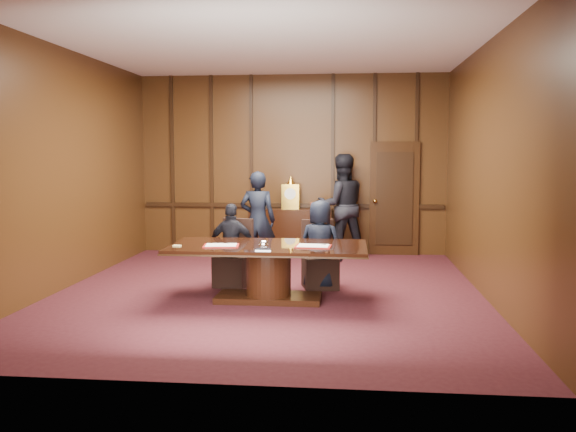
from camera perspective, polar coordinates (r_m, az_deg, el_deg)
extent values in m
plane|color=#340E13|center=(8.77, -1.84, -7.13)|extent=(7.00, 7.00, 0.00)
plane|color=silver|center=(8.67, -1.92, 16.02)|extent=(7.00, 7.00, 0.00)
cube|color=black|center=(12.02, 0.36, 4.82)|extent=(6.00, 0.04, 3.50)
cube|color=black|center=(5.10, -7.15, 3.32)|extent=(6.00, 0.04, 3.50)
cube|color=black|center=(9.43, -20.31, 4.16)|extent=(0.04, 7.00, 3.50)
cube|color=black|center=(8.67, 18.24, 4.11)|extent=(0.04, 7.00, 3.50)
cube|color=black|center=(12.03, 0.35, 1.01)|extent=(5.90, 0.05, 0.08)
cube|color=black|center=(11.99, 9.91, 1.62)|extent=(0.95, 0.06, 2.20)
sphere|color=gold|center=(11.90, 8.15, 1.38)|extent=(0.08, 0.08, 0.08)
cube|color=black|center=(11.88, 0.25, -1.48)|extent=(1.60, 0.45, 0.90)
cube|color=black|center=(12.03, -3.08, -3.42)|extent=(0.12, 0.40, 0.06)
cube|color=black|center=(11.89, 3.61, -3.53)|extent=(0.12, 0.40, 0.06)
cube|color=gold|center=(11.81, 0.25, 1.84)|extent=(0.34, 0.18, 0.48)
cylinder|color=white|center=(11.70, 0.20, 2.10)|extent=(0.22, 0.03, 0.22)
cone|color=gold|center=(11.79, 0.25, 3.39)|extent=(0.14, 0.14, 0.16)
cube|color=black|center=(11.90, -2.38, 1.24)|extent=(0.18, 0.04, 0.22)
cube|color=red|center=(11.80, 2.68, 0.96)|extent=(0.22, 0.12, 0.12)
cube|color=black|center=(8.26, -1.82, -7.65)|extent=(1.40, 0.60, 0.08)
cylinder|color=black|center=(8.19, -1.83, -5.27)|extent=(0.60, 0.60, 0.62)
cube|color=black|center=(8.13, -1.84, -3.06)|extent=(2.62, 1.32, 0.02)
cube|color=black|center=(8.13, -1.84, -2.92)|extent=(2.60, 1.30, 0.06)
cube|color=maroon|center=(8.06, -6.27, -2.77)|extent=(0.50, 0.39, 0.01)
cube|color=white|center=(8.06, -6.27, -2.70)|extent=(0.43, 0.33, 0.01)
cube|color=maroon|center=(7.96, 2.37, -2.84)|extent=(0.48, 0.36, 0.01)
cube|color=white|center=(7.96, 2.38, -2.78)|extent=(0.42, 0.30, 0.01)
cube|color=white|center=(7.69, -2.29, -3.16)|extent=(0.20, 0.14, 0.01)
ellipsoid|color=white|center=(7.68, -2.29, -2.74)|extent=(0.13, 0.13, 0.10)
cube|color=#E9CA72|center=(8.13, -10.35, -2.75)|extent=(0.11, 0.09, 0.01)
cube|color=black|center=(9.15, -5.17, -5.13)|extent=(0.57, 0.57, 0.46)
cube|color=black|center=(9.26, -4.69, -1.92)|extent=(0.48, 0.16, 0.55)
cylinder|color=black|center=(9.02, -6.66, -6.05)|extent=(0.04, 0.04, 0.23)
cylinder|color=black|center=(9.33, -3.72, -5.62)|extent=(0.04, 0.04, 0.23)
cube|color=black|center=(8.99, 3.02, -5.30)|extent=(0.58, 0.58, 0.46)
cube|color=black|center=(9.12, 2.77, -2.03)|extent=(0.48, 0.18, 0.55)
cylinder|color=black|center=(8.83, 1.65, -6.26)|extent=(0.04, 0.04, 0.23)
cylinder|color=black|center=(9.21, 4.33, -5.78)|extent=(0.04, 0.04, 0.23)
imported|color=black|center=(9.03, -5.25, -2.76)|extent=(0.75, 0.36, 1.24)
imported|color=black|center=(8.87, 3.02, -2.69)|extent=(0.72, 0.56, 1.30)
imported|color=black|center=(10.43, -2.85, -0.38)|extent=(0.62, 0.42, 1.67)
imported|color=black|center=(11.61, 5.01, 0.96)|extent=(1.12, 0.98, 1.96)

